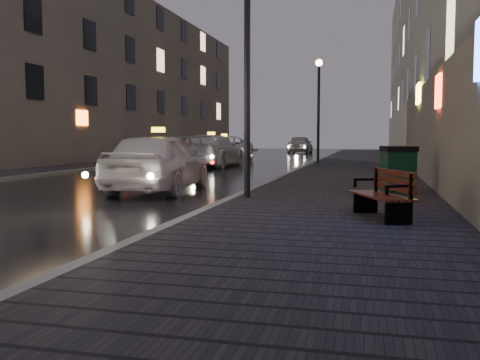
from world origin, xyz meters
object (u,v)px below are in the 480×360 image
Objects in this scene: lamp_near at (247,48)px; taxi_far at (224,148)px; lamp_far at (319,98)px; taxi_mid at (211,151)px; car_left_mid at (159,152)px; trash_bin at (398,169)px; car_far at (300,145)px; bench at (385,194)px; taxi_near at (159,162)px.

lamp_near is 21.84m from taxi_far.
lamp_far reaches higher than taxi_mid.
taxi_mid is 7.12m from taxi_far.
lamp_far is 1.17× the size of car_left_mid.
car_far is (-6.84, 33.40, 0.06)m from trash_bin.
bench is 19.49m from car_left_mid.
car_far is at bearing 81.75° from taxi_far.
lamp_far reaches higher than trash_bin.
trash_bin is at bearing -59.87° from taxi_far.
taxi_mid is at bearing 110.86° from trash_bin.
lamp_far is 0.96× the size of taxi_mid.
taxi_near reaches higher than car_far.
lamp_far is 19.72m from car_far.
lamp_near is at bearing 141.68° from taxi_near.
bench is (2.96, -2.47, -2.93)m from lamp_near.
taxi_mid is 1.19× the size of car_far.
lamp_far is at bearing -155.60° from taxi_mid.
taxi_mid is (-8.01, 16.19, 0.24)m from bench.
trash_bin is 0.24× the size of taxi_near.
lamp_near reaches higher than taxi_near.
trash_bin is 34.10m from car_far.
taxi_near is at bearing -76.83° from taxi_far.
lamp_far reaches higher than taxi_near.
taxi_near is 0.87× the size of taxi_far.
taxi_near is (-6.33, 0.18, 0.09)m from trash_bin.
taxi_far is (-1.30, 7.00, -0.03)m from taxi_mid.
trash_bin is at bearing 28.40° from lamp_near.
car_far is (4.35, 21.46, 0.04)m from car_left_mid.
lamp_far is 8.60m from car_left_mid.
bench is 38.24m from car_far.
taxi_mid is at bearing 86.37° from car_far.
taxi_mid reaches higher than taxi_far.
lamp_near is at bearing -66.02° from car_left_mid.
car_far is at bearing 95.64° from lamp_near.
bench is 24.99m from taxi_far.
bench is at bearing -109.68° from trash_bin.
lamp_near is at bearing 117.23° from bench.
lamp_far reaches higher than taxi_far.
taxi_near is at bearing -101.98° from lamp_far.
lamp_near reaches higher than car_far.
bench is at bearing 116.39° from taxi_mid.
lamp_near reaches higher than bench.
lamp_near is at bearing -90.00° from lamp_far.
lamp_near reaches higher than car_left_mid.
lamp_near is 16.00m from lamp_far.
car_left_mid is (-7.83, 13.75, -2.75)m from lamp_near.
taxi_far reaches higher than car_left_mid.
taxi_mid is at bearing 110.21° from lamp_near.
lamp_near is 0.96× the size of taxi_mid.
taxi_far is (-6.35, 4.72, -2.72)m from lamp_far.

